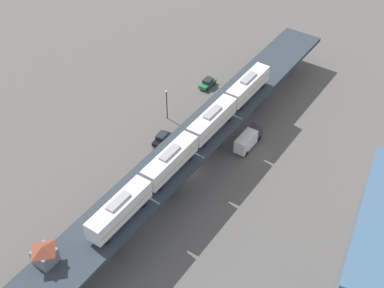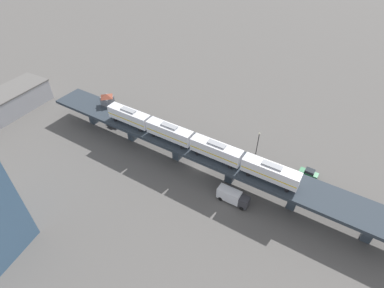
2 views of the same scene
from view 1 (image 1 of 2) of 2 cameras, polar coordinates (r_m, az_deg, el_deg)
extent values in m
plane|color=#514F4C|center=(97.38, -0.30, -2.91)|extent=(400.00, 400.00, 0.00)
cube|color=#283039|center=(93.10, -0.32, -0.17)|extent=(25.08, 91.98, 0.80)
cube|color=#333D47|center=(122.35, 10.07, 8.64)|extent=(2.10, 2.10, 5.86)
cube|color=#333D47|center=(111.03, 6.60, 5.24)|extent=(2.10, 2.10, 5.86)
cube|color=#333D47|center=(100.67, 2.43, 1.09)|extent=(2.10, 2.10, 5.86)
cube|color=#333D47|center=(91.61, -2.62, -3.96)|extent=(2.10, 2.10, 5.86)
cube|color=#333D47|center=(84.26, -8.74, -9.95)|extent=(2.10, 2.10, 5.86)
cube|color=silver|center=(102.69, 5.98, 6.24)|extent=(4.95, 12.31, 3.10)
cube|color=gold|center=(102.86, 5.97, 6.10)|extent=(4.94, 12.08, 0.24)
cube|color=gray|center=(101.70, 6.05, 7.03)|extent=(2.14, 4.39, 0.36)
cylinder|color=black|center=(106.57, 7.59, 6.16)|extent=(0.37, 0.87, 0.84)
cylinder|color=black|center=(107.42, 6.47, 6.59)|extent=(0.37, 0.87, 0.84)
cylinder|color=black|center=(100.50, 5.30, 3.89)|extent=(0.37, 0.87, 0.84)
cylinder|color=black|center=(101.40, 4.14, 4.36)|extent=(0.37, 0.87, 0.84)
cube|color=silver|center=(93.90, 2.17, 2.59)|extent=(4.95, 12.31, 3.10)
cube|color=gold|center=(94.09, 2.16, 2.44)|extent=(4.94, 12.08, 0.24)
cube|color=gray|center=(92.82, 2.19, 3.42)|extent=(2.14, 4.39, 0.36)
cylinder|color=black|center=(97.59, 4.06, 2.65)|extent=(0.37, 0.87, 0.84)
cylinder|color=black|center=(98.52, 2.87, 3.14)|extent=(0.37, 0.87, 0.84)
cylinder|color=black|center=(92.08, 1.35, -0.06)|extent=(0.37, 0.87, 0.84)
cylinder|color=black|center=(93.06, 0.12, 0.49)|extent=(0.37, 0.87, 0.84)
cube|color=silver|center=(86.07, -2.36, -1.79)|extent=(4.95, 12.31, 3.10)
cube|color=gold|center=(86.28, -2.36, -1.93)|extent=(4.94, 12.08, 0.24)
cube|color=gray|center=(84.89, -2.39, -0.94)|extent=(2.14, 4.39, 0.36)
cylinder|color=black|center=(89.49, -0.13, -1.54)|extent=(0.37, 0.87, 0.84)
cylinder|color=black|center=(90.50, -1.37, -0.96)|extent=(0.37, 0.87, 0.84)
cylinder|color=black|center=(84.70, -3.35, -4.75)|extent=(0.37, 0.87, 0.84)
cylinder|color=black|center=(85.77, -4.62, -4.10)|extent=(0.37, 0.87, 0.84)
cube|color=silver|center=(79.47, -7.75, -6.94)|extent=(4.95, 12.31, 3.10)
cube|color=gold|center=(79.70, -7.73, -7.08)|extent=(4.94, 12.08, 0.24)
cube|color=gray|center=(78.20, -7.86, -6.10)|extent=(2.14, 4.39, 0.36)
cylinder|color=black|center=(82.53, -5.10, -6.49)|extent=(0.37, 0.87, 0.84)
cylinder|color=black|center=(83.62, -6.39, -5.79)|extent=(0.37, 0.87, 0.84)
cylinder|color=black|center=(78.67, -8.93, -10.20)|extent=(0.37, 0.87, 0.84)
cylinder|color=black|center=(79.81, -10.23, -9.41)|extent=(0.37, 0.87, 0.84)
cube|color=slate|center=(77.81, -15.41, -11.46)|extent=(3.26, 3.26, 2.50)
pyramid|color=brown|center=(76.50, -15.64, -10.69)|extent=(3.75, 3.75, 0.90)
cube|color=#233D93|center=(83.83, -13.86, -13.94)|extent=(2.96, 4.73, 0.80)
cube|color=#1E2328|center=(83.25, -13.87, -13.58)|extent=(2.19, 2.57, 0.76)
cylinder|color=black|center=(84.11, -12.67, -13.85)|extent=(0.41, 0.70, 0.66)
cylinder|color=black|center=(85.00, -13.43, -13.20)|extent=(0.41, 0.70, 0.66)
cylinder|color=black|center=(84.24, -14.96, -14.34)|extent=(0.41, 0.70, 0.66)
cube|color=#1E6638|center=(117.32, 1.67, 6.44)|extent=(2.66, 4.67, 0.80)
cube|color=#1E2328|center=(116.98, 1.72, 6.79)|extent=(2.05, 2.49, 0.76)
cylinder|color=black|center=(118.15, 2.41, 6.46)|extent=(0.37, 0.70, 0.66)
cylinder|color=black|center=(118.92, 1.72, 6.74)|extent=(0.37, 0.70, 0.66)
cylinder|color=black|center=(116.20, 1.62, 5.81)|extent=(0.37, 0.70, 0.66)
cylinder|color=black|center=(116.98, 0.92, 6.09)|extent=(0.37, 0.70, 0.66)
cube|color=black|center=(102.89, -3.27, 0.49)|extent=(2.11, 4.52, 0.80)
cube|color=#1E2328|center=(102.48, -3.24, 0.87)|extent=(1.79, 2.31, 0.76)
cylinder|color=black|center=(103.74, -2.45, 0.64)|extent=(0.29, 0.68, 0.66)
cylinder|color=black|center=(104.42, -3.27, 0.93)|extent=(0.29, 0.68, 0.66)
cylinder|color=black|center=(101.91, -3.25, -0.29)|extent=(0.29, 0.68, 0.66)
cylinder|color=black|center=(102.60, -4.07, 0.01)|extent=(0.29, 0.68, 0.66)
cube|color=#333338|center=(103.65, 6.74, 1.26)|extent=(2.52, 2.36, 2.30)
cube|color=silver|center=(101.06, 5.77, 0.25)|extent=(3.18, 5.52, 2.70)
cylinder|color=black|center=(104.08, 7.16, 0.58)|extent=(0.52, 1.05, 1.00)
cylinder|color=black|center=(104.72, 6.21, 0.98)|extent=(0.52, 1.05, 1.00)
cylinder|color=black|center=(100.57, 5.79, -1.03)|extent=(0.52, 1.05, 1.00)
cylinder|color=black|center=(101.26, 4.77, -0.59)|extent=(0.52, 1.05, 1.00)
cylinder|color=black|center=(106.98, -2.69, 4.12)|extent=(0.20, 0.20, 6.50)
sphere|color=beige|center=(104.90, -2.75, 5.62)|extent=(0.44, 0.44, 0.44)
camera|label=2|loc=(85.61, 41.88, 21.86)|focal=28.00mm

